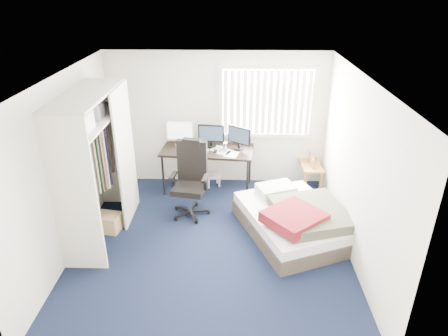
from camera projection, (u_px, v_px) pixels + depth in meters
name	position (u px, v px, depth m)	size (l,w,h in m)	color
ground	(212.00, 243.00, 6.03)	(4.20, 4.20, 0.00)	black
room_shell	(210.00, 151.00, 5.38)	(4.20, 4.20, 4.20)	silver
window_assembly	(267.00, 103.00, 7.15)	(1.72, 0.09, 1.32)	white
closet	(95.00, 153.00, 5.73)	(0.64, 1.84, 2.22)	beige
desk	(208.00, 148.00, 7.25)	(1.71, 0.92, 1.27)	black
office_chair	(191.00, 186.00, 6.63)	(0.69, 0.69, 1.28)	black
footstool	(213.00, 177.00, 7.62)	(0.34, 0.30, 0.23)	white
nightstand	(310.00, 167.00, 7.46)	(0.39, 0.73, 0.67)	brown
bed	(295.00, 219.00, 6.14)	(1.90, 2.15, 0.60)	#3D332C
pine_box	(108.00, 222.00, 6.28)	(0.38, 0.28, 0.28)	#A28351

